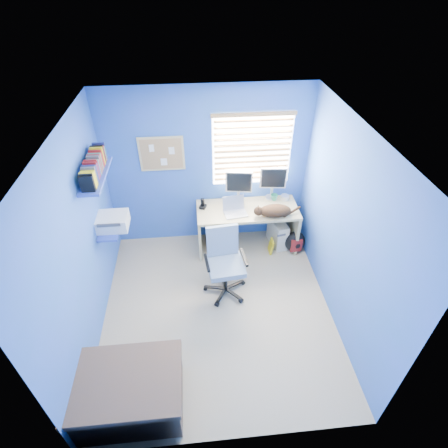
{
  "coord_description": "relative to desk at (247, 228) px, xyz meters",
  "views": [
    {
      "loc": [
        -0.2,
        -3.0,
        3.82
      ],
      "look_at": [
        0.15,
        0.65,
        0.95
      ],
      "focal_mm": 28.0,
      "sensor_mm": 36.0,
      "label": 1
    }
  ],
  "objects": [
    {
      "name": "floor",
      "position": [
        -0.57,
        -1.26,
        -0.37
      ],
      "size": [
        3.0,
        3.2,
        0.0
      ],
      "primitive_type": "cube",
      "color": "tan",
      "rests_on": "ground"
    },
    {
      "name": "yellow_book",
      "position": [
        0.37,
        -0.19,
        -0.25
      ],
      "size": [
        0.03,
        0.17,
        0.24
      ],
      "primitive_type": "cube",
      "color": "yellow",
      "rests_on": "floor"
    },
    {
      "name": "corkboard",
      "position": [
        -1.22,
        0.33,
        1.18
      ],
      "size": [
        0.64,
        0.02,
        0.52
      ],
      "color": "tan",
      "rests_on": "ground"
    },
    {
      "name": "wall_right",
      "position": [
        0.93,
        -1.26,
        0.88
      ],
      "size": [
        0.01,
        3.2,
        2.5
      ],
      "primitive_type": "cube",
      "color": "blue",
      "rests_on": "ground"
    },
    {
      "name": "monitor_right",
      "position": [
        0.41,
        0.26,
        0.64
      ],
      "size": [
        0.41,
        0.17,
        0.54
      ],
      "primitive_type": "cube",
      "rotation": [
        0.0,
        0.0,
        -0.12
      ],
      "color": "silver",
      "rests_on": "desk"
    },
    {
      "name": "bed_corner",
      "position": [
        -1.57,
        -2.42,
        -0.12
      ],
      "size": [
        1.06,
        0.75,
        0.51
      ],
      "primitive_type": "cube",
      "color": "brown",
      "rests_on": "floor"
    },
    {
      "name": "mug",
      "position": [
        0.45,
        0.19,
        0.42
      ],
      "size": [
        0.1,
        0.09,
        0.1
      ],
      "primitive_type": "imported",
      "color": "#247F5C",
      "rests_on": "desk"
    },
    {
      "name": "ceiling",
      "position": [
        -0.57,
        -1.26,
        2.13
      ],
      "size": [
        3.0,
        3.2,
        0.0
      ],
      "primitive_type": "cube",
      "color": "white",
      "rests_on": "wall_back"
    },
    {
      "name": "desk",
      "position": [
        0.0,
        0.0,
        0.0
      ],
      "size": [
        1.54,
        0.65,
        0.74
      ],
      "primitive_type": "cube",
      "color": "tan",
      "rests_on": "floor"
    },
    {
      "name": "phone",
      "position": [
        -0.67,
        0.1,
        0.45
      ],
      "size": [
        0.12,
        0.14,
        0.17
      ],
      "primitive_type": "cube",
      "rotation": [
        0.0,
        0.0,
        -0.38
      ],
      "color": "black",
      "rests_on": "desk"
    },
    {
      "name": "office_chair",
      "position": [
        -0.43,
        -0.89,
        -0.0
      ],
      "size": [
        0.63,
        0.63,
        0.99
      ],
      "color": "black",
      "rests_on": "floor"
    },
    {
      "name": "wall_left",
      "position": [
        -2.07,
        -1.26,
        0.88
      ],
      "size": [
        0.01,
        3.2,
        2.5
      ],
      "primitive_type": "cube",
      "color": "blue",
      "rests_on": "ground"
    },
    {
      "name": "window_blinds",
      "position": [
        0.08,
        0.31,
        1.18
      ],
      "size": [
        1.15,
        0.05,
        1.1
      ],
      "color": "white",
      "rests_on": "ground"
    },
    {
      "name": "tower_pc",
      "position": [
        0.51,
        0.01,
        -0.14
      ],
      "size": [
        0.27,
        0.47,
        0.45
      ],
      "primitive_type": "cube",
      "rotation": [
        0.0,
        0.0,
        0.19
      ],
      "color": "beige",
      "rests_on": "floor"
    },
    {
      "name": "drawer_boxes",
      "position": [
        -0.44,
        0.06,
        -0.17
      ],
      "size": [
        0.35,
        0.28,
        0.41
      ],
      "primitive_type": "cube",
      "color": "tan",
      "rests_on": "floor"
    },
    {
      "name": "backpack",
      "position": [
        0.75,
        -0.19,
        -0.18
      ],
      "size": [
        0.34,
        0.27,
        0.38
      ],
      "primitive_type": "ellipsoid",
      "rotation": [
        0.0,
        0.0,
        0.09
      ],
      "color": "black",
      "rests_on": "floor"
    },
    {
      "name": "cat",
      "position": [
        0.37,
        -0.2,
        0.45
      ],
      "size": [
        0.48,
        0.26,
        0.17
      ],
      "primitive_type": "ellipsoid",
      "rotation": [
        0.0,
        0.0,
        0.02
      ],
      "color": "black",
      "rests_on": "desk"
    },
    {
      "name": "monitor_left",
      "position": [
        -0.12,
        0.2,
        0.64
      ],
      "size": [
        0.41,
        0.18,
        0.54
      ],
      "primitive_type": "cube",
      "rotation": [
        0.0,
        0.0,
        -0.16
      ],
      "color": "silver",
      "rests_on": "desk"
    },
    {
      "name": "laptop",
      "position": [
        -0.2,
        -0.11,
        0.48
      ],
      "size": [
        0.37,
        0.31,
        0.22
      ],
      "primitive_type": "cube",
      "rotation": [
        0.0,
        0.0,
        0.16
      ],
      "color": "silver",
      "rests_on": "desk"
    },
    {
      "name": "wall_front",
      "position": [
        -0.57,
        -2.86,
        0.88
      ],
      "size": [
        3.0,
        0.01,
        2.5
      ],
      "primitive_type": "cube",
      "color": "blue",
      "rests_on": "ground"
    },
    {
      "name": "cd_spindle",
      "position": [
        0.62,
        0.2,
        0.41
      ],
      "size": [
        0.13,
        0.13,
        0.07
      ],
      "primitive_type": "cylinder",
      "color": "silver",
      "rests_on": "desk"
    },
    {
      "name": "wall_shelves",
      "position": [
        -1.92,
        -0.51,
        1.06
      ],
      "size": [
        0.42,
        0.9,
        1.05
      ],
      "color": "#2F48B7",
      "rests_on": "ground"
    },
    {
      "name": "wall_back",
      "position": [
        -0.57,
        0.34,
        0.88
      ],
      "size": [
        3.0,
        0.01,
        2.5
      ],
      "primitive_type": "cube",
      "color": "blue",
      "rests_on": "ground"
    }
  ]
}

